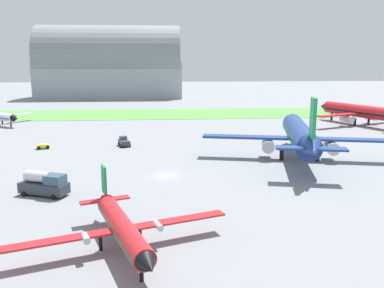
% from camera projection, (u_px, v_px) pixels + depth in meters
% --- Properties ---
extents(ground_plane, '(600.00, 600.00, 0.00)m').
position_uv_depth(ground_plane, '(166.00, 175.00, 62.67)').
color(ground_plane, gray).
extents(grass_taxiway_strip, '(360.00, 28.00, 0.08)m').
position_uv_depth(grass_taxiway_strip, '(163.00, 114.00, 136.54)').
color(grass_taxiway_strip, '#549342').
rests_on(grass_taxiway_strip, ground_plane).
extents(airplane_foreground_turboprop, '(20.54, 17.77, 6.39)m').
position_uv_depth(airplane_foreground_turboprop, '(122.00, 226.00, 37.54)').
color(airplane_foreground_turboprop, red).
rests_on(airplane_foreground_turboprop, ground_plane).
extents(airplane_parked_jet_far, '(28.78, 28.60, 10.72)m').
position_uv_depth(airplane_parked_jet_far, '(360.00, 111.00, 111.86)').
color(airplane_parked_jet_far, red).
rests_on(airplane_parked_jet_far, ground_plane).
extents(airplane_midfield_jet, '(34.70, 34.25, 12.39)m').
position_uv_depth(airplane_midfield_jet, '(300.00, 135.00, 72.26)').
color(airplane_midfield_jet, navy).
rests_on(airplane_midfield_jet, ground_plane).
extents(baggage_cart_near_gate, '(2.80, 2.38, 0.90)m').
position_uv_depth(baggage_cart_near_gate, '(43.00, 146.00, 81.80)').
color(baggage_cart_near_gate, yellow).
rests_on(baggage_cart_near_gate, ground_plane).
extents(fuel_truck_midfield, '(6.93, 4.61, 3.29)m').
position_uv_depth(fuel_truck_midfield, '(44.00, 184.00, 53.04)').
color(fuel_truck_midfield, '#2D333D').
rests_on(fuel_truck_midfield, ground_plane).
extents(pushback_tug_by_runway, '(2.94, 3.98, 1.95)m').
position_uv_depth(pushback_tug_by_runway, '(124.00, 142.00, 84.40)').
color(pushback_tug_by_runway, '#2D333D').
rests_on(pushback_tug_by_runway, ground_plane).
extents(hangar_distant, '(68.92, 29.15, 34.65)m').
position_uv_depth(hangar_distant, '(110.00, 65.00, 196.96)').
color(hangar_distant, '#9399A3').
rests_on(hangar_distant, ground_plane).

